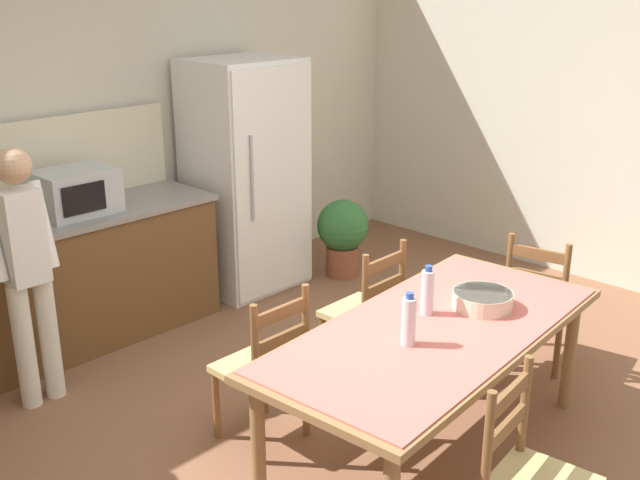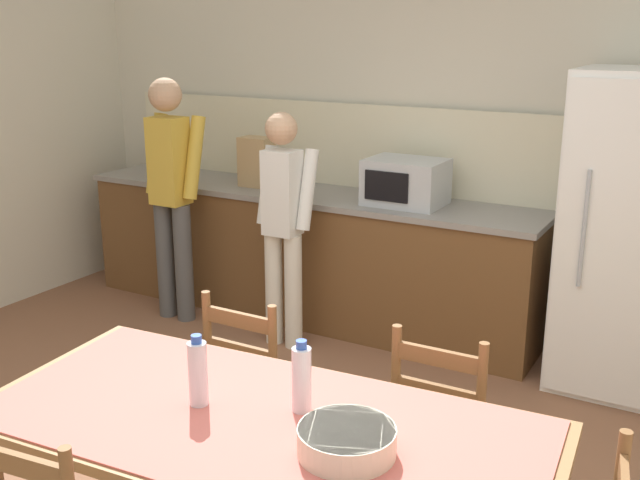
# 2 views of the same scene
# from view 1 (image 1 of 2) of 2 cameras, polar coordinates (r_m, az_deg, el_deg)

# --- Properties ---
(ground_plane) EXTENTS (8.32, 8.32, 0.00)m
(ground_plane) POSITION_cam_1_polar(r_m,az_deg,el_deg) (4.26, 2.78, -15.35)
(ground_plane) COLOR brown
(wall_back) EXTENTS (6.52, 0.12, 2.90)m
(wall_back) POSITION_cam_1_polar(r_m,az_deg,el_deg) (5.70, -17.66, 8.57)
(wall_back) COLOR beige
(wall_back) RESTS_ON ground
(wall_right) EXTENTS (0.12, 5.20, 2.90)m
(wall_right) POSITION_cam_1_polar(r_m,az_deg,el_deg) (6.42, 22.92, 9.07)
(wall_right) COLOR beige
(wall_right) RESTS_ON ground
(refrigerator) EXTENTS (0.82, 0.73, 1.85)m
(refrigerator) POSITION_cam_1_polar(r_m,az_deg,el_deg) (6.04, -5.67, 4.85)
(refrigerator) COLOR white
(refrigerator) RESTS_ON ground
(microwave) EXTENTS (0.50, 0.39, 0.30)m
(microwave) POSITION_cam_1_polar(r_m,az_deg,el_deg) (5.23, -18.09, 3.53)
(microwave) COLOR #B2B7BC
(microwave) RESTS_ON kitchen_counter
(dining_table) EXTENTS (2.11, 1.10, 0.75)m
(dining_table) POSITION_cam_1_polar(r_m,az_deg,el_deg) (3.90, 8.74, -7.49)
(dining_table) COLOR olive
(dining_table) RESTS_ON ground
(bottle_near_centre) EXTENTS (0.07, 0.07, 0.27)m
(bottle_near_centre) POSITION_cam_1_polar(r_m,az_deg,el_deg) (3.61, 6.78, -6.12)
(bottle_near_centre) COLOR silver
(bottle_near_centre) RESTS_ON dining_table
(bottle_off_centre) EXTENTS (0.07, 0.07, 0.27)m
(bottle_off_centre) POSITION_cam_1_polar(r_m,az_deg,el_deg) (3.95, 8.20, -3.92)
(bottle_off_centre) COLOR silver
(bottle_off_centre) RESTS_ON dining_table
(serving_bowl) EXTENTS (0.32, 0.32, 0.09)m
(serving_bowl) POSITION_cam_1_polar(r_m,az_deg,el_deg) (4.10, 12.29, -4.40)
(serving_bowl) COLOR beige
(serving_bowl) RESTS_ON dining_table
(chair_side_far_left) EXTENTS (0.42, 0.40, 0.91)m
(chair_side_far_left) POSITION_cam_1_polar(r_m,az_deg,el_deg) (4.09, -4.22, -9.69)
(chair_side_far_left) COLOR brown
(chair_side_far_left) RESTS_ON ground
(chair_head_end) EXTENTS (0.47, 0.48, 0.91)m
(chair_head_end) POSITION_cam_1_polar(r_m,az_deg,el_deg) (5.07, 16.41, -4.51)
(chair_head_end) COLOR brown
(chair_head_end) RESTS_ON ground
(chair_side_far_right) EXTENTS (0.43, 0.41, 0.91)m
(chair_side_far_right) POSITION_cam_1_polar(r_m,az_deg,el_deg) (4.72, 3.55, -5.53)
(chair_side_far_right) COLOR brown
(chair_side_far_right) RESTS_ON ground
(person_at_counter) EXTENTS (0.39, 0.27, 1.56)m
(person_at_counter) POSITION_cam_1_polar(r_m,az_deg,el_deg) (4.59, -21.51, -1.76)
(person_at_counter) COLOR silver
(person_at_counter) RESTS_ON ground
(potted_plant) EXTENTS (0.44, 0.44, 0.67)m
(potted_plant) POSITION_cam_1_polar(r_m,az_deg,el_deg) (6.36, 1.74, 0.59)
(potted_plant) COLOR brown
(potted_plant) RESTS_ON ground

